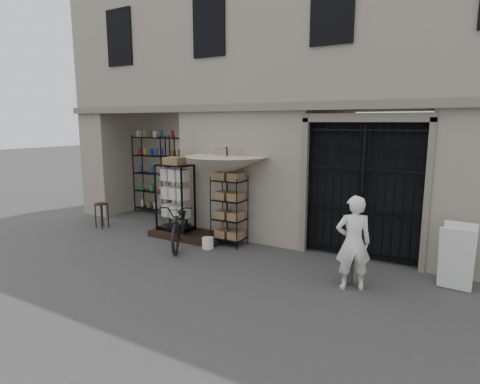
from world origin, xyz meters
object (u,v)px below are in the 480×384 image
Objects in this scene: wire_rack at (229,212)px; bicycle at (181,246)px; display_cabinet at (175,201)px; steel_bollard at (349,260)px; white_bucket at (208,243)px; shopkeeper at (351,288)px; market_umbrella at (227,160)px; easel_sign at (457,257)px; wooden_stool at (102,215)px.

bicycle is at bearing -136.56° from wire_rack.
steel_bollard is at bearing -21.41° from display_cabinet.
white_bucket reaches higher than shopkeeper.
wire_rack is 1.22m from market_umbrella.
display_cabinet is 1.61× the size of easel_sign.
market_umbrella is 4.13m from wooden_stool.
wooden_stool is 7.13m from shopkeeper.
steel_bollard is at bearing -86.78° from shopkeeper.
wooden_stool is at bearing -170.72° from market_umbrella.
display_cabinet is at bearing 11.56° from wooden_stool.
display_cabinet is 1.86m from market_umbrella.
steel_bollard is at bearing -3.37° from wooden_stool.
easel_sign is at bearing -12.13° from display_cabinet.
bicycle is (-0.81, -0.77, -2.02)m from market_umbrella.
steel_bollard is (4.75, -0.87, -0.46)m from display_cabinet.
easel_sign is (4.81, -0.18, -0.22)m from wire_rack.
wire_rack is at bearing 5.55° from bicycle.
wire_rack is 4.82m from easel_sign.
display_cabinet is 0.91× the size of bicycle.
display_cabinet is 1.61m from wire_rack.
wooden_stool is (-2.26, -0.46, -0.55)m from display_cabinet.
wooden_stool is 0.77× the size of steel_bollard.
display_cabinet is at bearing -39.96° from shopkeeper.
wire_rack is (1.61, 0.05, -0.10)m from display_cabinet.
white_bucket is (1.33, -0.46, -0.79)m from display_cabinet.
bicycle is at bearing -171.82° from easel_sign.
steel_bollard is at bearing -152.59° from easel_sign.
market_umbrella is 1.67× the size of shopkeeper.
bicycle is 2.95m from wooden_stool.
steel_bollard is at bearing -17.41° from market_umbrella.
display_cabinet is 6.43m from easel_sign.
market_umbrella is 4.01× the size of wooden_stool.
display_cabinet is 5.04m from shopkeeper.
wire_rack is at bearing -46.45° from shopkeeper.
steel_bollard reaches higher than shopkeeper.
wire_rack is 3.29m from steel_bollard.
easel_sign is (5.74, 0.49, 0.59)m from bicycle.
bicycle is at bearing -33.62° from shopkeeper.
bicycle reaches higher than shopkeeper.
display_cabinet reaches higher than shopkeeper.
shopkeeper is 1.47× the size of easel_sign.
market_umbrella is at bearing -5.23° from display_cabinet.
bicycle is at bearing -53.57° from display_cabinet.
market_umbrella is at bearing 76.32° from white_bucket.
display_cabinet is 2.37m from wooden_stool.
display_cabinet is 4.85m from steel_bollard.
white_bucket is at bearing -172.92° from easel_sign.
bicycle is 4.11m from steel_bollard.
easel_sign is (1.67, 0.75, 0.14)m from steel_bollard.
market_umbrella is at bearing -47.32° from shopkeeper.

